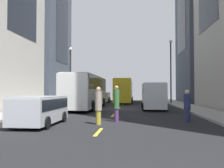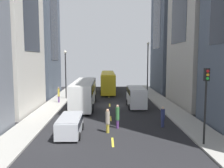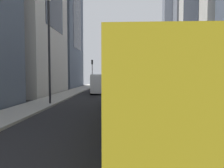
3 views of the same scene
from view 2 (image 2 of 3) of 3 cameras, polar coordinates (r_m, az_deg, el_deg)
The scene contains 22 objects.
ground_plane at distance 31.75m, azimuth -0.58°, elevation -5.17°, with size 41.76×41.76×0.00m, color black.
sidewalk_west at distance 32.49m, azimuth -14.00°, elevation -4.96°, with size 2.74×44.00×0.15m, color #9E9B93.
sidewalk_east at distance 32.72m, azimuth 12.73°, elevation -4.85°, with size 2.74×44.00×0.15m, color #9E9B93.
lane_stripe_1 at distance 18.24m, azimuth 0.15°, elevation -13.91°, with size 0.16×2.00×0.01m, color yellow.
lane_stripe_2 at distance 24.92m, azimuth -0.32°, elevation -8.35°, with size 0.16×2.00×0.01m, color yellow.
lane_stripe_3 at distance 31.75m, azimuth -0.58°, elevation -5.16°, with size 0.16×2.00×0.01m, color yellow.
lane_stripe_4 at distance 38.63m, azimuth -0.75°, elevation -3.11°, with size 0.16×2.00×0.01m, color yellow.
lane_stripe_5 at distance 45.55m, azimuth -0.87°, elevation -1.67°, with size 0.16×2.00×0.01m, color yellow.
lane_stripe_6 at distance 52.49m, azimuth -0.96°, elevation -0.62°, with size 0.16×2.00×0.01m, color yellow.
building_west_2 at distance 42.50m, azimuth -18.76°, elevation 15.32°, with size 7.16×10.00×26.45m.
city_bus_white at distance 31.00m, azimuth -6.78°, elevation -1.73°, with size 2.80×11.52×3.35m.
streetcar_yellow at distance 45.02m, azimuth -1.01°, elevation 0.95°, with size 2.70×14.41×3.59m.
delivery_van_white at distance 30.45m, azimuth 5.90°, elevation -2.81°, with size 2.25×5.14×2.58m.
car_silver_0 at distance 44.55m, azimuth -5.31°, elevation -0.69°, with size 2.04×4.09×1.56m.
car_silver_1 at distance 19.90m, azimuth -10.15°, elevation -9.54°, with size 1.95×4.26×1.54m.
pedestrian_crossing_mid at distance 33.58m, azimuth -12.81°, elevation -2.38°, with size 0.28×0.28×2.17m.
pedestrian_waiting_curb at distance 20.06m, azimuth -1.06°, elevation -8.77°, with size 0.37×0.37×2.07m.
pedestrian_walking_far at distance 21.28m, azimuth 1.34°, elevation -7.75°, with size 0.34×0.34×2.16m.
pedestrian_crossing_near at distance 22.21m, azimuth 12.21°, elevation -7.66°, with size 0.39×0.39×1.92m.
traffic_light_near_corner at distance 17.77m, azimuth 21.86°, elevation -1.70°, with size 0.32×0.44×5.46m.
streetlamp_near at distance 36.61m, azimuth -11.19°, elevation 3.50°, with size 0.44×0.44×7.31m.
streetlamp_far at distance 40.56m, azimuth 8.66°, elevation 4.96°, with size 0.44×0.44×8.86m.
Camera 2 is at (-0.50, -31.11, 6.30)m, focal length 37.69 mm.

